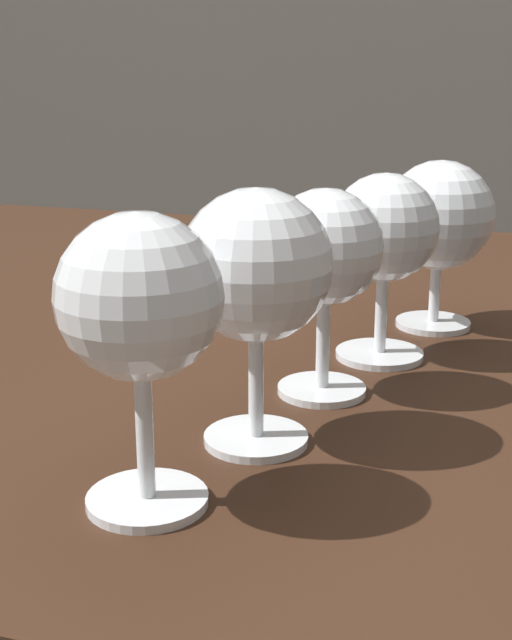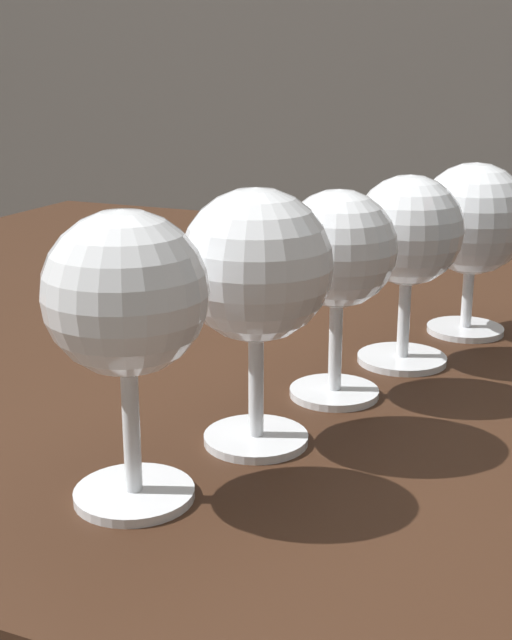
{
  "view_description": "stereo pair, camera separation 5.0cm",
  "coord_description": "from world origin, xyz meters",
  "px_view_note": "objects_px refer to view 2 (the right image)",
  "views": [
    {
      "loc": [
        0.1,
        -0.71,
        0.96
      ],
      "look_at": [
        -0.04,
        -0.26,
        0.82
      ],
      "focal_mm": 49.29,
      "sensor_mm": 36.0,
      "label": 1
    },
    {
      "loc": [
        0.15,
        -0.69,
        0.96
      ],
      "look_at": [
        -0.04,
        -0.26,
        0.82
      ],
      "focal_mm": 49.29,
      "sensor_mm": 36.0,
      "label": 2
    }
  ],
  "objects_px": {
    "wine_glass_amber": "(338,256)",
    "wine_glass_pinot": "(408,237)",
    "wine_glass_cabernet": "(126,302)",
    "wine_glass_white": "(473,220)",
    "wine_glass_merlot": "(256,272)"
  },
  "relations": [
    {
      "from": "wine_glass_pinot",
      "to": "wine_glass_white",
      "type": "distance_m",
      "value": 0.1
    },
    {
      "from": "wine_glass_amber",
      "to": "wine_glass_pinot",
      "type": "distance_m",
      "value": 0.09
    },
    {
      "from": "wine_glass_cabernet",
      "to": "wine_glass_pinot",
      "type": "bearing_deg",
      "value": 74.45
    },
    {
      "from": "wine_glass_merlot",
      "to": "wine_glass_white",
      "type": "relative_size",
      "value": 1.08
    },
    {
      "from": "wine_glass_merlot",
      "to": "wine_glass_amber",
      "type": "height_order",
      "value": "wine_glass_merlot"
    },
    {
      "from": "wine_glass_merlot",
      "to": "wine_glass_amber",
      "type": "relative_size",
      "value": 1.08
    },
    {
      "from": "wine_glass_amber",
      "to": "wine_glass_cabernet",
      "type": "bearing_deg",
      "value": -105.37
    },
    {
      "from": "wine_glass_cabernet",
      "to": "wine_glass_merlot",
      "type": "height_order",
      "value": "same"
    },
    {
      "from": "wine_glass_merlot",
      "to": "wine_glass_white",
      "type": "xyz_separation_m",
      "value": [
        0.07,
        0.27,
        -0.01
      ]
    },
    {
      "from": "wine_glass_cabernet",
      "to": "wine_glass_amber",
      "type": "relative_size",
      "value": 1.08
    },
    {
      "from": "wine_glass_amber",
      "to": "wine_glass_pinot",
      "type": "relative_size",
      "value": 1.0
    },
    {
      "from": "wine_glass_merlot",
      "to": "wine_glass_amber",
      "type": "xyz_separation_m",
      "value": [
        0.02,
        0.09,
        -0.01
      ]
    },
    {
      "from": "wine_glass_cabernet",
      "to": "wine_glass_white",
      "type": "height_order",
      "value": "wine_glass_cabernet"
    },
    {
      "from": "wine_glass_cabernet",
      "to": "wine_glass_white",
      "type": "bearing_deg",
      "value": 73.92
    },
    {
      "from": "wine_glass_white",
      "to": "wine_glass_merlot",
      "type": "bearing_deg",
      "value": -105.12
    }
  ]
}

